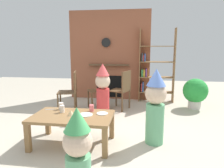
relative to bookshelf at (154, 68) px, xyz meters
The scene contains 18 objects.
ground_plane 2.73m from the bookshelf, 111.96° to the right, with size 12.00×12.00×0.00m, color #BCB29E.
brick_fireplace_feature 1.26m from the bookshelf, behind, with size 2.20×0.28×2.40m.
bookshelf is the anchor object (origin of this frame).
coffee_table 3.08m from the bookshelf, 115.14° to the right, with size 1.16×0.71×0.45m.
paper_cup_near_left 3.06m from the bookshelf, 119.32° to the right, with size 0.07×0.07×0.11m, color silver.
paper_cup_near_right 2.77m from the bookshelf, 112.72° to the right, with size 0.07×0.07×0.10m, color #E5666B.
paper_cup_center 2.97m from the bookshelf, 122.09° to the right, with size 0.08×0.08×0.11m, color silver.
paper_plate_front 2.80m from the bookshelf, 108.35° to the right, with size 0.17×0.17×0.01m, color white.
paper_plate_rear 2.97m from the bookshelf, 112.04° to the right, with size 0.21×0.21×0.01m, color white.
birthday_cake_slice 3.08m from the bookshelf, 115.34° to the right, with size 0.10×0.10×0.08m, color #EAC68C.
table_fork 3.10m from the bookshelf, 124.30° to the right, with size 0.15×0.02×0.01m, color silver.
child_with_cone_hat 4.05m from the bookshelf, 101.96° to the right, with size 0.26×0.26×0.94m.
child_in_pink 2.54m from the bookshelf, 92.19° to the right, with size 0.31×0.31×1.13m.
child_by_the_chairs 1.82m from the bookshelf, 127.38° to the right, with size 0.31×0.31×1.11m.
dining_chair_left 2.23m from the bookshelf, 147.72° to the right, with size 0.48×0.48×0.90m.
dining_chair_middle 1.56m from the bookshelf, 144.28° to the right, with size 0.54×0.54×0.90m.
dining_chair_right 1.21m from the bookshelf, 129.59° to the right, with size 0.52×0.52×0.90m.
potted_plant_tall 1.19m from the bookshelf, 29.74° to the right, with size 0.57×0.57×0.71m.
Camera 1 is at (0.67, -3.16, 1.43)m, focal length 33.61 mm.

